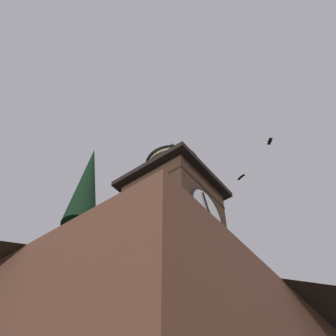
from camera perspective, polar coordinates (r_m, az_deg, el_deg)
The scene contains 3 objects.
clock_tower at distance 16.95m, azimuth 0.78°, elevation -7.91°, with size 4.10×4.10×9.40m.
flying_bird_high at distance 24.77m, azimuth 10.82°, elevation -1.31°, with size 0.31×0.60×0.12m.
flying_bird_low at distance 22.25m, azimuth 14.87°, elevation 3.87°, with size 0.48×0.47×0.15m.
Camera 1 is at (11.15, 5.40, 1.56)m, focal length 41.08 mm.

